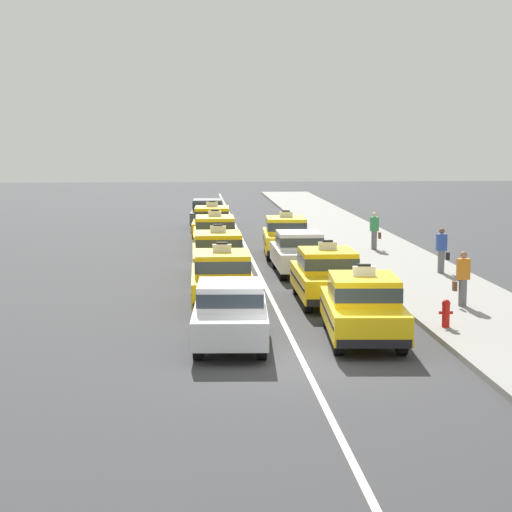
{
  "coord_description": "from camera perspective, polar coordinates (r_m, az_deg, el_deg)",
  "views": [
    {
      "loc": [
        -2.52,
        -20.7,
        5.15
      ],
      "look_at": [
        -0.46,
        8.64,
        1.3
      ],
      "focal_mm": 65.89,
      "sensor_mm": 36.0,
      "label": 1
    }
  ],
  "objects": [
    {
      "name": "pedestrian_near_crosswalk",
      "position": [
        40.99,
        7.21,
        1.53
      ],
      "size": [
        0.47,
        0.24,
        1.61
      ],
      "color": "slate",
      "rests_on": "sidewalk_curb"
    },
    {
      "name": "taxi_right_fourth",
      "position": [
        39.48,
        1.82,
        1.24
      ],
      "size": [
        2.02,
        4.64,
        1.96
      ],
      "color": "black",
      "rests_on": "ground"
    },
    {
      "name": "sedan_left_sixth",
      "position": [
        51.38,
        -2.94,
        2.64
      ],
      "size": [
        2.0,
        4.39,
        1.58
      ],
      "color": "black",
      "rests_on": "ground"
    },
    {
      "name": "taxi_right_second",
      "position": [
        28.59,
        4.32,
        -1.15
      ],
      "size": [
        1.87,
        4.58,
        1.96
      ],
      "color": "black",
      "rests_on": "ground"
    },
    {
      "name": "taxi_left_second",
      "position": [
        27.95,
        -2.08,
        -1.34
      ],
      "size": [
        1.86,
        4.58,
        1.96
      ],
      "color": "black",
      "rests_on": "ground"
    },
    {
      "name": "sidewalk_curb",
      "position": [
        36.96,
        8.71,
        -0.52
      ],
      "size": [
        4.0,
        90.0,
        0.15
      ],
      "primitive_type": "cube",
      "color": "gray",
      "rests_on": "ground"
    },
    {
      "name": "taxi_left_third",
      "position": [
        33.45,
        -2.32,
        0.12
      ],
      "size": [
        1.82,
        4.56,
        1.96
      ],
      "color": "black",
      "rests_on": "ground"
    },
    {
      "name": "sedan_left_nearest",
      "position": [
        22.84,
        -1.56,
        -3.4
      ],
      "size": [
        1.98,
        4.39,
        1.58
      ],
      "color": "black",
      "rests_on": "ground"
    },
    {
      "name": "taxi_left_fifth",
      "position": [
        45.14,
        -2.68,
        2.02
      ],
      "size": [
        2.0,
        4.63,
        1.96
      ],
      "color": "black",
      "rests_on": "ground"
    },
    {
      "name": "fire_hydrant",
      "position": [
        24.88,
        11.46,
        -3.35
      ],
      "size": [
        0.36,
        0.22,
        0.73
      ],
      "color": "red",
      "rests_on": "sidewalk_curb"
    },
    {
      "name": "pedestrian_by_storefront",
      "position": [
        27.96,
        12.43,
        -1.36
      ],
      "size": [
        0.47,
        0.24,
        1.6
      ],
      "color": "slate",
      "rests_on": "sidewalk_curb"
    },
    {
      "name": "lane_stripe_left_right",
      "position": [
        41.1,
        -0.48,
        0.26
      ],
      "size": [
        0.14,
        80.0,
        0.01
      ],
      "primitive_type": "cube",
      "color": "silver",
      "rests_on": "ground"
    },
    {
      "name": "ground_plane",
      "position": [
        21.48,
        2.85,
        -6.42
      ],
      "size": [
        160.0,
        160.0,
        0.0
      ],
      "primitive_type": "plane",
      "color": "#353538"
    },
    {
      "name": "sedan_right_third",
      "position": [
        34.46,
        2.62,
        0.28
      ],
      "size": [
        1.76,
        4.3,
        1.58
      ],
      "color": "black",
      "rests_on": "ground"
    },
    {
      "name": "taxi_left_fourth",
      "position": [
        39.88,
        -2.51,
        1.3
      ],
      "size": [
        1.86,
        4.57,
        1.96
      ],
      "color": "black",
      "rests_on": "ground"
    },
    {
      "name": "taxi_right_nearest",
      "position": [
        23.52,
        6.51,
        -3.05
      ],
      "size": [
        2.09,
        4.66,
        1.96
      ],
      "color": "black",
      "rests_on": "ground"
    },
    {
      "name": "pedestrian_mid_block",
      "position": [
        34.44,
        11.21,
        0.33
      ],
      "size": [
        0.47,
        0.24,
        1.62
      ],
      "color": "slate",
      "rests_on": "sidewalk_curb"
    }
  ]
}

